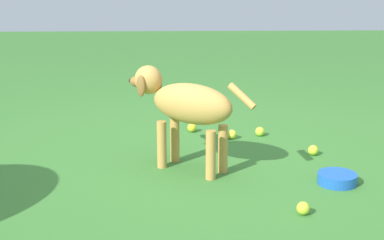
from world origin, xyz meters
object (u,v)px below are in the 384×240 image
Objects in this scene: tennis_ball_1 at (192,128)px; tennis_ball_4 at (313,150)px; tennis_ball_0 at (303,208)px; tennis_ball_2 at (260,131)px; dog at (185,104)px; water_bowl at (337,179)px; tennis_ball_3 at (232,134)px.

tennis_ball_4 is (0.54, 0.77, 0.00)m from tennis_ball_1.
tennis_ball_0 and tennis_ball_2 have the same top height.
water_bowl is (0.28, 0.85, -0.37)m from dog.
tennis_ball_0 is 1.00× the size of tennis_ball_2.
tennis_ball_1 is at bearing -122.93° from tennis_ball_3.
tennis_ball_0 reaches higher than water_bowl.
tennis_ball_0 is at bearing 1.05° from tennis_ball_2.
tennis_ball_2 is at bearing -161.86° from water_bowl.
tennis_ball_2 is at bearing -146.67° from tennis_ball_4.
dog is at bearing -75.50° from tennis_ball_4.
tennis_ball_1 is 1.30m from water_bowl.
tennis_ball_3 is (0.07, -0.21, 0.00)m from tennis_ball_2.
dog reaches higher than tennis_ball_2.
water_bowl is at bearing 2.29° from tennis_ball_4.
tennis_ball_3 and tennis_ball_4 have the same top height.
tennis_ball_2 is (0.11, 0.48, 0.00)m from tennis_ball_1.
tennis_ball_2 is at bearing 76.78° from tennis_ball_1.
tennis_ball_4 is (0.37, 0.49, 0.00)m from tennis_ball_3.
tennis_ball_0 and tennis_ball_1 have the same top height.
tennis_ball_0 is (0.68, 0.57, -0.36)m from dog.
tennis_ball_4 is (-0.90, 0.26, 0.00)m from tennis_ball_0.
tennis_ball_2 is 0.97m from water_bowl.
tennis_ball_1 is 0.30× the size of water_bowl.
tennis_ball_3 is at bearing -84.58° from dog.
tennis_ball_1 is at bearing -142.87° from water_bowl.
tennis_ball_3 is 1.00m from water_bowl.
tennis_ball_3 is at bearing -149.31° from water_bowl.
tennis_ball_0 is 0.30× the size of water_bowl.
tennis_ball_1 is at bearing -59.04° from dog.
tennis_ball_2 is 0.22m from tennis_ball_3.
water_bowl is (-0.40, 0.28, -0.00)m from tennis_ball_0.
tennis_ball_2 reaches higher than water_bowl.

